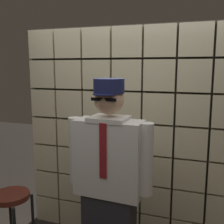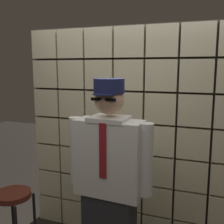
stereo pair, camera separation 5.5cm
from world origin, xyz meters
name	(u,v)px [view 2 (the right image)]	position (x,y,z in m)	size (l,w,h in m)	color
glass_block_wall	(129,137)	(0.00, 1.20, 1.15)	(2.35, 0.10, 2.35)	beige
standing_person	(109,185)	(0.07, 0.43, 0.95)	(0.72, 0.31, 1.82)	#28282D
bar_stool	(14,211)	(-0.89, 0.39, 0.55)	(0.34, 0.34, 0.74)	#592319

